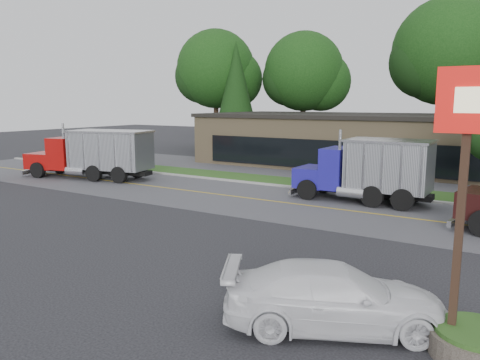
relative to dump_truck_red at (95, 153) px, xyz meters
The scene contains 14 objects.
ground 17.25m from the dump_truck_red, 32.58° to the right, with size 140.00×140.00×0.00m, color #38383E.
road 14.57m from the dump_truck_red, ahead, with size 60.00×8.00×0.02m, color slate.
center_line 14.57m from the dump_truck_red, ahead, with size 60.00×0.12×0.01m, color gold.
curb 15.10m from the dump_truck_red, 15.33° to the left, with size 60.00×0.30×0.12m, color #9E9E99.
grass_verge 15.66m from the dump_truck_red, 21.74° to the left, with size 60.00×3.40×0.03m, color #30531C.
far_parking 18.11m from the dump_truck_red, 36.67° to the left, with size 60.00×7.00×0.02m, color slate.
strip_mall 23.49m from the dump_truck_red, 45.53° to the left, with size 32.00×12.00×4.00m, color #957F5B.
tree_far_a 24.46m from the dump_truck_red, 103.29° to the left, with size 9.41×8.86×13.43m.
tree_far_b 26.06m from the dump_truck_red, 79.55° to the left, with size 8.90×8.37×12.69m.
tree_far_c 31.97m from the dump_truck_red, 53.21° to the left, with size 10.23×9.62×14.59m.
evergreen_left 21.32m from the dump_truck_red, 94.26° to the left, with size 5.12×5.12×11.64m.
dump_truck_red is the anchor object (origin of this frame).
dump_truck_blue 18.62m from the dump_truck_red, ahead, with size 7.20×2.69×3.36m.
rally_car 25.08m from the dump_truck_red, 28.81° to the right, with size 2.12×5.21×1.51m, color white.
Camera 1 is at (11.08, -12.80, 5.25)m, focal length 35.00 mm.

